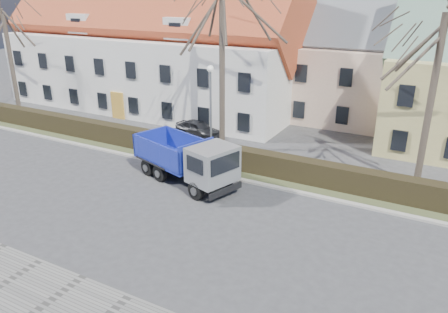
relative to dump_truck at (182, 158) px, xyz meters
The scene contains 13 objects.
ground 3.79m from the dump_truck, 63.24° to the right, with size 120.00×120.00×0.00m, color #3A3A3C.
curb_far 2.51m from the dump_truck, 42.16° to the left, with size 80.00×0.30×0.12m, color #A29D94.
grass_strip 3.67m from the dump_truck, 62.37° to the left, with size 80.00×3.00×0.10m, color #3E4728.
hedge 3.33m from the dump_truck, 60.74° to the left, with size 60.00×0.90×1.30m, color black.
building_white 17.51m from the dump_truck, 131.61° to the left, with size 26.80×10.80×9.50m, color silver, non-canonical shape.
building_pink 17.94m from the dump_truck, 71.63° to the left, with size 10.80×8.80×8.00m, color beige, non-canonical shape.
tree_0 21.40m from the dump_truck, 165.33° to the left, with size 7.20×7.20×9.90m, color #41372D, non-canonical shape.
tree_1 7.31m from the dump_truck, 94.36° to the left, with size 9.20×9.20×12.65m, color #41372D, non-canonical shape.
tree_2 13.42m from the dump_truck, 24.74° to the left, with size 8.00×8.00×11.00m, color #41372D, non-canonical shape.
dump_truck is the anchor object (origin of this frame).
streetlight 4.17m from the dump_truck, 95.73° to the left, with size 0.46×0.46×5.87m, color gray, non-canonical shape.
cart_frame 2.69m from the dump_truck, 161.11° to the left, with size 0.77×0.44×0.70m, color silver, non-canonical shape.
parked_car_a 7.68m from the dump_truck, 115.11° to the left, with size 1.42×3.52×1.20m, color black.
Camera 1 is at (10.99, -15.41, 10.10)m, focal length 35.00 mm.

